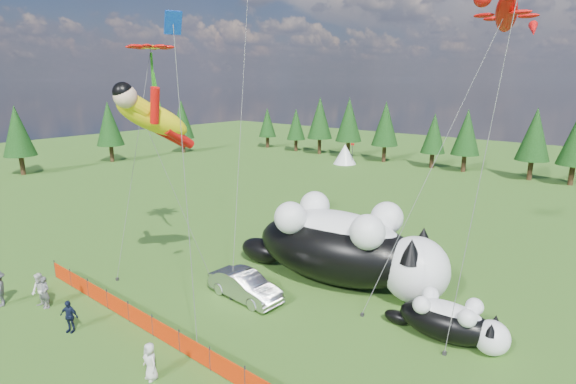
% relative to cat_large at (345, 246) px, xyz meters
% --- Properties ---
extents(ground, '(160.00, 160.00, 0.00)m').
position_rel_cat_large_xyz_m(ground, '(-2.77, -7.40, -2.30)').
color(ground, '#15380A').
rests_on(ground, ground).
extents(safety_fence, '(22.06, 0.06, 1.10)m').
position_rel_cat_large_xyz_m(safety_fence, '(-2.77, -10.40, -1.79)').
color(safety_fence, '#262626').
rests_on(safety_fence, ground).
extents(tree_line, '(90.00, 4.00, 8.00)m').
position_rel_cat_large_xyz_m(tree_line, '(-2.77, 37.60, 1.70)').
color(tree_line, black).
rests_on(tree_line, ground).
extents(cat_large, '(13.37, 5.96, 4.83)m').
position_rel_cat_large_xyz_m(cat_large, '(0.00, 0.00, 0.00)').
color(cat_large, black).
rests_on(cat_large, ground).
extents(cat_small, '(5.70, 2.29, 2.06)m').
position_rel_cat_large_xyz_m(cat_small, '(6.95, -2.02, -1.32)').
color(cat_small, black).
rests_on(cat_small, ground).
extents(car, '(4.59, 1.79, 1.49)m').
position_rel_cat_large_xyz_m(car, '(-3.09, -5.06, -1.55)').
color(car, '#BAB9BE').
rests_on(car, ground).
extents(spectator_a, '(0.73, 0.62, 1.71)m').
position_rel_cat_large_xyz_m(spectator_a, '(-10.36, -12.39, -1.44)').
color(spectator_a, '#4F4F53').
rests_on(spectator_a, ground).
extents(spectator_b, '(0.99, 0.66, 1.91)m').
position_rel_cat_large_xyz_m(spectator_b, '(-10.49, -12.54, -1.34)').
color(spectator_b, beige).
rests_on(spectator_b, ground).
extents(spectator_c, '(1.05, 0.83, 1.59)m').
position_rel_cat_large_xyz_m(spectator_c, '(-7.09, -12.66, -1.50)').
color(spectator_c, '#121932').
rests_on(spectator_c, ground).
extents(spectator_e, '(0.81, 0.56, 1.57)m').
position_rel_cat_large_xyz_m(spectator_e, '(-1.17, -12.25, -1.51)').
color(spectator_e, beige).
rests_on(spectator_e, ground).
extents(superhero_kite, '(5.07, 5.36, 11.82)m').
position_rel_cat_large_xyz_m(superhero_kite, '(-7.34, -7.17, 7.33)').
color(superhero_kite, yellow).
rests_on(superhero_kite, ground).
extents(gecko_kite, '(5.58, 9.56, 16.48)m').
position_rel_cat_large_xyz_m(gecko_kite, '(6.28, 3.85, 12.35)').
color(gecko_kite, red).
rests_on(gecko_kite, ground).
extents(flower_kite, '(3.33, 5.15, 13.66)m').
position_rel_cat_large_xyz_m(flower_kite, '(-10.53, -4.88, 10.91)').
color(flower_kite, red).
rests_on(flower_kite, ground).
extents(diamond_kite_c, '(1.00, 1.20, 14.39)m').
position_rel_cat_large_xyz_m(diamond_kite_c, '(-1.34, -10.07, 10.82)').
color(diamond_kite_c, '#0C3EBE').
rests_on(diamond_kite_c, ground).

